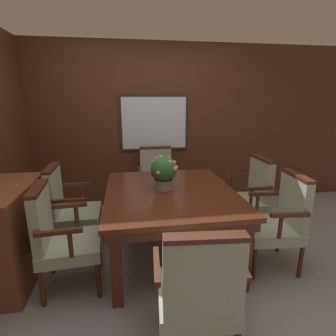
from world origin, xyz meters
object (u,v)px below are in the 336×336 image
(chair_left_far, at_px, (68,206))
(potted_plant, at_px, (164,171))
(chair_head_far, at_px, (157,179))
(dining_table, at_px, (170,199))
(chair_left_near, at_px, (60,235))
(chair_right_far, at_px, (249,194))
(chair_right_near, at_px, (279,219))
(chair_head_near, at_px, (199,290))
(sideboard_cabinet, at_px, (7,235))

(chair_left_far, distance_m, potted_plant, 1.14)
(chair_head_far, bearing_deg, dining_table, -90.01)
(chair_left_near, bearing_deg, dining_table, -76.02)
(chair_left_near, relative_size, chair_head_far, 1.00)
(dining_table, relative_size, chair_head_far, 1.55)
(dining_table, distance_m, chair_right_far, 1.12)
(dining_table, xyz_separation_m, chair_left_far, (-1.09, 0.31, -0.14))
(chair_right_near, height_order, chair_right_far, same)
(chair_left_near, xyz_separation_m, chair_head_far, (1.02, 1.48, 0.00))
(chair_head_far, height_order, potted_plant, potted_plant)
(chair_left_near, distance_m, potted_plant, 1.14)
(chair_head_far, xyz_separation_m, potted_plant, (-0.05, -1.08, 0.42))
(chair_left_near, xyz_separation_m, potted_plant, (0.97, 0.40, 0.42))
(chair_head_near, bearing_deg, chair_left_near, -34.84)
(sideboard_cabinet, bearing_deg, chair_left_far, 44.94)
(dining_table, distance_m, chair_head_far, 1.15)
(chair_head_far, height_order, sideboard_cabinet, chair_head_far)
(chair_head_near, xyz_separation_m, potted_plant, (-0.04, 1.24, 0.42))
(potted_plant, bearing_deg, chair_right_far, 14.22)
(chair_head_near, distance_m, chair_right_far, 1.87)
(potted_plant, bearing_deg, sideboard_cabinet, -172.09)
(dining_table, bearing_deg, chair_left_near, -161.87)
(chair_head_far, bearing_deg, chair_right_near, -55.24)
(chair_right_near, bearing_deg, chair_head_near, -46.29)
(chair_right_near, xyz_separation_m, chair_head_far, (-1.04, 1.48, 0.00))
(chair_head_near, bearing_deg, chair_head_far, -85.35)
(chair_right_far, distance_m, potted_plant, 1.23)
(dining_table, height_order, chair_right_near, chair_right_near)
(chair_left_near, xyz_separation_m, sideboard_cabinet, (-0.52, 0.19, -0.05))
(dining_table, xyz_separation_m, chair_head_near, (-0.02, -1.18, -0.14))
(chair_left_far, distance_m, chair_head_far, 1.36)
(chair_head_near, height_order, chair_left_near, same)
(chair_head_near, xyz_separation_m, chair_right_far, (1.08, 1.53, 0.00))
(potted_plant, xyz_separation_m, sideboard_cabinet, (-1.49, -0.21, -0.48))
(chair_left_far, distance_m, chair_head_near, 1.84)
(chair_right_near, height_order, sideboard_cabinet, chair_right_near)
(chair_left_far, bearing_deg, chair_head_near, -145.50)
(chair_head_near, height_order, chair_right_near, same)
(dining_table, height_order, chair_head_far, chair_head_far)
(chair_right_near, bearing_deg, chair_right_far, -176.59)
(chair_left_far, relative_size, chair_head_near, 1.00)
(chair_head_far, bearing_deg, sideboard_cabinet, -140.57)
(chair_right_near, height_order, potted_plant, potted_plant)
(chair_left_near, xyz_separation_m, chair_right_near, (2.07, -0.00, 0.00))
(chair_left_far, xyz_separation_m, chair_head_near, (1.07, -1.49, 0.00))
(chair_left_near, distance_m, chair_head_far, 1.80)
(chair_right_far, bearing_deg, chair_right_near, -3.23)
(dining_table, relative_size, chair_head_near, 1.55)
(chair_head_near, relative_size, chair_right_far, 1.00)
(chair_right_near, distance_m, potted_plant, 1.24)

